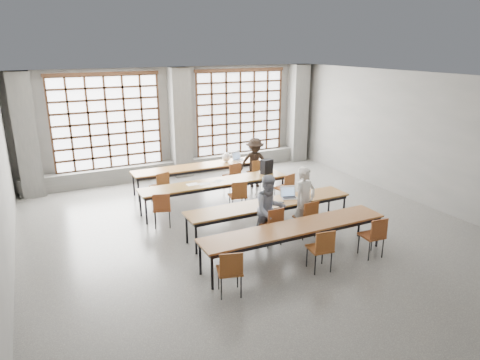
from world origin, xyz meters
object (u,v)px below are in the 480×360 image
(desk_row_a, at_px, (200,168))
(desk_row_c, at_px, (270,205))
(chair_near_right, at_px, (375,233))
(chair_front_left, at_px, (273,222))
(chair_mid_left, at_px, (162,206))
(student_female, at_px, (270,210))
(chair_mid_right, at_px, (286,186))
(backpack, at_px, (267,167))
(student_male, at_px, (305,202))
(phone, at_px, (279,202))
(laptop_back, at_px, (238,158))
(mouse, at_px, (305,196))
(chair_back_left, at_px, (161,184))
(chair_near_mid, at_px, (322,246))
(red_pouch, at_px, (230,268))
(chair_front_right, at_px, (307,215))
(laptop_front, at_px, (289,195))
(student_back, at_px, (255,163))
(green_box, at_px, (266,200))
(chair_back_right, at_px, (257,170))
(desk_row_b, at_px, (215,184))
(plastic_bag, at_px, (226,157))
(chair_back_mid, at_px, (233,174))
(desk_row_d, at_px, (295,229))
(chair_mid_centre, at_px, (238,194))

(desk_row_a, relative_size, desk_row_c, 1.00)
(desk_row_a, height_order, chair_near_right, chair_near_right)
(desk_row_c, distance_m, chair_front_left, 0.71)
(chair_mid_left, xyz_separation_m, student_female, (1.85, -1.86, 0.24))
(chair_mid_right, relative_size, backpack, 2.20)
(student_male, xyz_separation_m, phone, (-0.42, 0.40, -0.07))
(chair_mid_left, height_order, chair_mid_right, same)
(laptop_back, distance_m, backpack, 1.70)
(mouse, bearing_deg, chair_back_left, 131.30)
(chair_near_mid, distance_m, student_male, 1.67)
(desk_row_c, xyz_separation_m, red_pouch, (-1.92, -1.94, -0.16))
(chair_front_right, relative_size, backpack, 2.20)
(laptop_front, relative_size, phone, 3.31)
(mouse, bearing_deg, student_female, -158.99)
(student_back, bearing_deg, chair_near_mid, -88.28)
(chair_front_right, xyz_separation_m, phone, (-0.42, 0.53, 0.20))
(desk_row_c, distance_m, chair_mid_left, 2.55)
(green_box, bearing_deg, desk_row_c, -57.99)
(chair_back_right, bearing_deg, desk_row_b, -150.71)
(desk_row_b, height_order, chair_back_left, chair_back_left)
(chair_mid_left, xyz_separation_m, chair_near_mid, (2.12, -3.38, 0.00))
(laptop_back, xyz_separation_m, red_pouch, (-2.93, -5.67, -0.29))
(desk_row_b, distance_m, chair_near_right, 4.39)
(chair_back_right, bearing_deg, chair_mid_right, -89.37)
(chair_near_right, xyz_separation_m, plastic_bag, (-0.69, 5.69, 0.34))
(desk_row_a, distance_m, chair_back_mid, 1.03)
(plastic_bag, bearing_deg, mouse, -84.23)
(desk_row_a, xyz_separation_m, desk_row_d, (0.10, -5.01, 0.00))
(chair_mid_centre, xyz_separation_m, chair_front_left, (-0.15, -1.98, 0.00))
(student_male, height_order, mouse, student_male)
(chair_mid_centre, distance_m, plastic_bag, 2.45)
(student_back, relative_size, green_box, 6.02)
(chair_mid_centre, height_order, chair_near_right, same)
(desk_row_a, height_order, chair_back_left, chair_back_left)
(chair_back_right, relative_size, green_box, 3.52)
(chair_mid_centre, xyz_separation_m, phone, (0.33, -1.46, 0.20))
(student_male, relative_size, plastic_bag, 5.65)
(green_box, bearing_deg, desk_row_d, -96.78)
(desk_row_c, relative_size, red_pouch, 20.00)
(student_male, distance_m, red_pouch, 2.92)
(desk_row_b, bearing_deg, plastic_bag, 56.73)
(chair_mid_right, xyz_separation_m, chair_front_right, (-0.69, -1.99, 0.00))
(chair_front_right, height_order, laptop_back, laptop_back)
(chair_mid_right, bearing_deg, chair_mid_centre, -179.94)
(chair_mid_left, relative_size, laptop_back, 1.97)
(plastic_bag, height_order, red_pouch, plastic_bag)
(chair_mid_centre, height_order, student_back, student_back)
(desk_row_d, relative_size, chair_mid_centre, 4.55)
(desk_row_b, xyz_separation_m, red_pouch, (-1.39, -3.92, -0.16))
(desk_row_a, bearing_deg, phone, -82.31)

